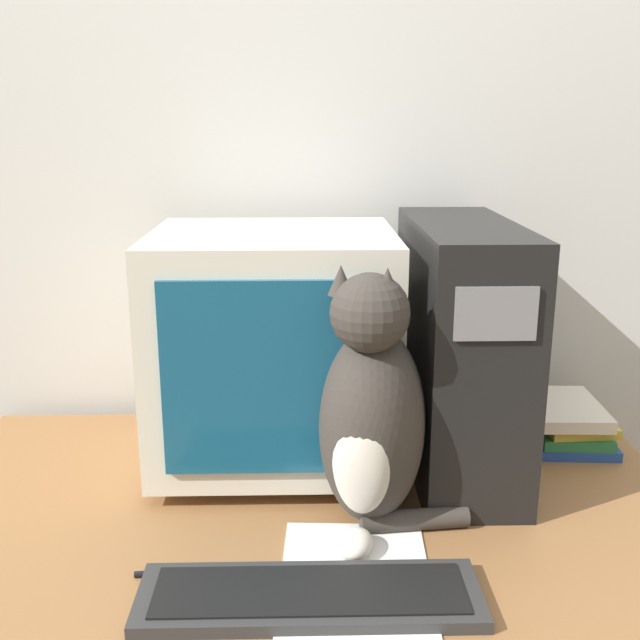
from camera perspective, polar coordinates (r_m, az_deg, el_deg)
The scene contains 8 objects.
wall_back at distance 1.60m, azimuth -1.42°, elevation 10.24°, with size 7.00×0.05×2.50m.
crt_monitor at distance 1.36m, azimuth -3.48°, elevation -2.06°, with size 0.43×0.38×0.43m.
computer_tower at distance 1.37m, azimuth 10.60°, elevation -2.05°, with size 0.17×0.46×0.45m.
keyboard at distance 1.06m, azimuth -0.77°, elevation -20.30°, with size 0.46×0.14×0.02m.
cat at distance 1.17m, azimuth 3.99°, elevation -7.30°, with size 0.26×0.27×0.42m.
book_stack at distance 1.58m, azimuth 18.29°, elevation -7.43°, with size 0.17×0.20×0.08m.
pen at distance 1.14m, azimuth -10.08°, elevation -18.31°, with size 0.15×0.02×0.01m.
paper_sheet at distance 1.11m, azimuth 2.75°, elevation -19.19°, with size 0.22×0.31×0.00m.
Camera 1 is at (-0.00, -0.74, 1.39)m, focal length 42.00 mm.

